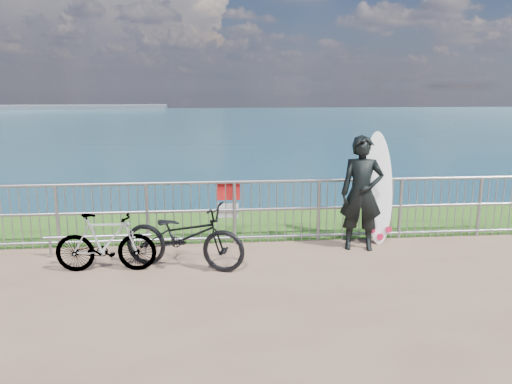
{
  "coord_description": "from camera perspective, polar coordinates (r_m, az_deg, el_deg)",
  "views": [
    {
      "loc": [
        -0.94,
        -6.85,
        2.72
      ],
      "look_at": [
        -0.16,
        1.2,
        1.0
      ],
      "focal_mm": 35.0,
      "sensor_mm": 36.0,
      "label": 1
    }
  ],
  "objects": [
    {
      "name": "seascape",
      "position": [
        160.31,
        -21.27,
        8.79
      ],
      "size": [
        260.0,
        260.0,
        5.0
      ],
      "color": "brown",
      "rests_on": "ground"
    },
    {
      "name": "railing",
      "position": [
        8.77,
        0.85,
        -2.12
      ],
      "size": [
        10.06,
        0.1,
        1.13
      ],
      "color": "gray",
      "rests_on": "ground"
    },
    {
      "name": "bicycle_near",
      "position": [
        7.63,
        -8.24,
        -5.02
      ],
      "size": [
        2.02,
        1.28,
        1.0
      ],
      "primitive_type": "imported",
      "rotation": [
        0.0,
        0.0,
        1.22
      ],
      "color": "black",
      "rests_on": "ground"
    },
    {
      "name": "grass_strip",
      "position": [
        9.97,
        0.07,
        -3.76
      ],
      "size": [
        120.0,
        120.0,
        0.0
      ],
      "primitive_type": "plane",
      "color": "#2E611A",
      "rests_on": "ground"
    },
    {
      "name": "surfboard",
      "position": [
        8.98,
        13.81,
        -0.0
      ],
      "size": [
        0.51,
        0.45,
        1.96
      ],
      "color": "white",
      "rests_on": "ground"
    },
    {
      "name": "bicycle_far",
      "position": [
        7.77,
        -16.8,
        -5.55
      ],
      "size": [
        1.5,
        0.48,
        0.89
      ],
      "primitive_type": "imported",
      "rotation": [
        0.0,
        0.0,
        1.53
      ],
      "color": "black",
      "rests_on": "ground"
    },
    {
      "name": "surfer",
      "position": [
        8.51,
        11.98,
        -0.16
      ],
      "size": [
        0.79,
        0.61,
        1.93
      ],
      "primitive_type": "imported",
      "rotation": [
        0.0,
        0.0,
        -0.23
      ],
      "color": "black",
      "rests_on": "ground"
    },
    {
      "name": "bike_rack",
      "position": [
        8.53,
        -17.61,
        -5.1
      ],
      "size": [
        1.71,
        0.05,
        0.36
      ],
      "color": "gray",
      "rests_on": "ground"
    }
  ]
}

